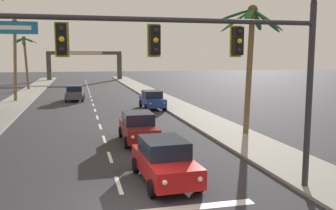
{
  "coord_description": "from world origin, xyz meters",
  "views": [
    {
      "loc": [
        -1.36,
        -11.44,
        4.85
      ],
      "look_at": [
        3.38,
        8.0,
        2.2
      ],
      "focal_mm": 39.27,
      "sensor_mm": 36.0,
      "label": 1
    }
  ],
  "objects_px": {
    "traffic_signal_mast": "(208,55)",
    "sedan_lead_at_stop_bar": "(164,160)",
    "sedan_third_in_queue": "(138,127)",
    "palm_left_third": "(15,44)",
    "palm_right_second": "(251,43)",
    "sedan_oncoming_far": "(75,93)",
    "town_gateway_arch": "(85,61)",
    "palm_left_farthest": "(25,51)",
    "sedan_parked_nearest_kerb": "(152,100)"
  },
  "relations": [
    {
      "from": "sedan_parked_nearest_kerb",
      "to": "palm_left_third",
      "type": "bearing_deg",
      "value": 147.11
    },
    {
      "from": "palm_right_second",
      "to": "town_gateway_arch",
      "type": "height_order",
      "value": "palm_right_second"
    },
    {
      "from": "sedan_lead_at_stop_bar",
      "to": "palm_right_second",
      "type": "xyz_separation_m",
      "value": [
        6.99,
        7.07,
        4.78
      ]
    },
    {
      "from": "sedan_oncoming_far",
      "to": "palm_left_third",
      "type": "height_order",
      "value": "palm_left_third"
    },
    {
      "from": "sedan_lead_at_stop_bar",
      "to": "sedan_oncoming_far",
      "type": "bearing_deg",
      "value": 97.26
    },
    {
      "from": "sedan_oncoming_far",
      "to": "palm_right_second",
      "type": "bearing_deg",
      "value": -63.34
    },
    {
      "from": "sedan_third_in_queue",
      "to": "palm_left_third",
      "type": "bearing_deg",
      "value": 114.22
    },
    {
      "from": "sedan_lead_at_stop_bar",
      "to": "palm_left_farthest",
      "type": "relative_size",
      "value": 0.59
    },
    {
      "from": "sedan_lead_at_stop_bar",
      "to": "sedan_third_in_queue",
      "type": "distance_m",
      "value": 6.99
    },
    {
      "from": "sedan_oncoming_far",
      "to": "town_gateway_arch",
      "type": "xyz_separation_m",
      "value": [
        1.8,
        36.35,
        3.05
      ]
    },
    {
      "from": "traffic_signal_mast",
      "to": "palm_left_third",
      "type": "xyz_separation_m",
      "value": [
        -10.52,
        30.45,
        1.29
      ]
    },
    {
      "from": "traffic_signal_mast",
      "to": "sedan_lead_at_stop_bar",
      "type": "distance_m",
      "value": 4.64
    },
    {
      "from": "traffic_signal_mast",
      "to": "palm_left_farthest",
      "type": "xyz_separation_m",
      "value": [
        -11.49,
        45.14,
        0.74
      ]
    },
    {
      "from": "palm_left_farthest",
      "to": "palm_right_second",
      "type": "height_order",
      "value": "palm_right_second"
    },
    {
      "from": "palm_left_farthest",
      "to": "palm_right_second",
      "type": "bearing_deg",
      "value": -64.09
    },
    {
      "from": "sedan_lead_at_stop_bar",
      "to": "town_gateway_arch",
      "type": "distance_m",
      "value": 64.58
    },
    {
      "from": "traffic_signal_mast",
      "to": "sedan_third_in_queue",
      "type": "relative_size",
      "value": 2.54
    },
    {
      "from": "sedan_lead_at_stop_bar",
      "to": "palm_left_farthest",
      "type": "distance_m",
      "value": 44.6
    },
    {
      "from": "traffic_signal_mast",
      "to": "sedan_third_in_queue",
      "type": "bearing_deg",
      "value": 95.62
    },
    {
      "from": "sedan_oncoming_far",
      "to": "palm_right_second",
      "type": "height_order",
      "value": "palm_right_second"
    },
    {
      "from": "traffic_signal_mast",
      "to": "sedan_third_in_queue",
      "type": "height_order",
      "value": "traffic_signal_mast"
    },
    {
      "from": "sedan_lead_at_stop_bar",
      "to": "palm_left_farthest",
      "type": "bearing_deg",
      "value": 103.7
    },
    {
      "from": "sedan_third_in_queue",
      "to": "palm_right_second",
      "type": "relative_size",
      "value": 0.56
    },
    {
      "from": "palm_left_third",
      "to": "sedan_parked_nearest_kerb",
      "type": "bearing_deg",
      "value": -32.89
    },
    {
      "from": "palm_left_third",
      "to": "sedan_lead_at_stop_bar",
      "type": "bearing_deg",
      "value": -71.43
    },
    {
      "from": "sedan_lead_at_stop_bar",
      "to": "palm_left_third",
      "type": "height_order",
      "value": "palm_left_third"
    },
    {
      "from": "sedan_parked_nearest_kerb",
      "to": "palm_left_farthest",
      "type": "height_order",
      "value": "palm_left_farthest"
    },
    {
      "from": "traffic_signal_mast",
      "to": "palm_left_farthest",
      "type": "bearing_deg",
      "value": 104.28
    },
    {
      "from": "palm_left_farthest",
      "to": "town_gateway_arch",
      "type": "relative_size",
      "value": 0.51
    },
    {
      "from": "traffic_signal_mast",
      "to": "palm_right_second",
      "type": "height_order",
      "value": "palm_right_second"
    },
    {
      "from": "sedan_third_in_queue",
      "to": "palm_left_third",
      "type": "relative_size",
      "value": 0.51
    },
    {
      "from": "sedan_third_in_queue",
      "to": "sedan_oncoming_far",
      "type": "bearing_deg",
      "value": 99.86
    },
    {
      "from": "sedan_lead_at_stop_bar",
      "to": "palm_left_third",
      "type": "distance_m",
      "value": 30.42
    },
    {
      "from": "sedan_lead_at_stop_bar",
      "to": "sedan_third_in_queue",
      "type": "relative_size",
      "value": 1.01
    },
    {
      "from": "sedan_oncoming_far",
      "to": "sedan_parked_nearest_kerb",
      "type": "xyz_separation_m",
      "value": [
        7.08,
        -8.17,
        0.0
      ]
    },
    {
      "from": "sedan_oncoming_far",
      "to": "town_gateway_arch",
      "type": "bearing_deg",
      "value": 87.16
    },
    {
      "from": "sedan_oncoming_far",
      "to": "sedan_parked_nearest_kerb",
      "type": "bearing_deg",
      "value": -49.08
    },
    {
      "from": "sedan_lead_at_stop_bar",
      "to": "town_gateway_arch",
      "type": "relative_size",
      "value": 0.3
    },
    {
      "from": "sedan_lead_at_stop_bar",
      "to": "sedan_third_in_queue",
      "type": "height_order",
      "value": "same"
    },
    {
      "from": "palm_right_second",
      "to": "traffic_signal_mast",
      "type": "bearing_deg",
      "value": -123.37
    },
    {
      "from": "traffic_signal_mast",
      "to": "sedan_oncoming_far",
      "type": "height_order",
      "value": "traffic_signal_mast"
    },
    {
      "from": "sedan_parked_nearest_kerb",
      "to": "palm_left_farthest",
      "type": "distance_m",
      "value": 27.44
    },
    {
      "from": "sedan_parked_nearest_kerb",
      "to": "sedan_third_in_queue",
      "type": "bearing_deg",
      "value": -104.69
    },
    {
      "from": "palm_right_second",
      "to": "town_gateway_arch",
      "type": "distance_m",
      "value": 58.1
    },
    {
      "from": "palm_left_farthest",
      "to": "sedan_lead_at_stop_bar",
      "type": "bearing_deg",
      "value": -76.3
    },
    {
      "from": "sedan_lead_at_stop_bar",
      "to": "palm_left_farthest",
      "type": "xyz_separation_m",
      "value": [
        -10.5,
        43.08,
        4.77
      ]
    },
    {
      "from": "traffic_signal_mast",
      "to": "town_gateway_arch",
      "type": "distance_m",
      "value": 66.6
    },
    {
      "from": "sedan_lead_at_stop_bar",
      "to": "palm_right_second",
      "type": "distance_m",
      "value": 11.03
    },
    {
      "from": "traffic_signal_mast",
      "to": "palm_right_second",
      "type": "bearing_deg",
      "value": 56.63
    },
    {
      "from": "sedan_oncoming_far",
      "to": "town_gateway_arch",
      "type": "distance_m",
      "value": 36.52
    }
  ]
}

